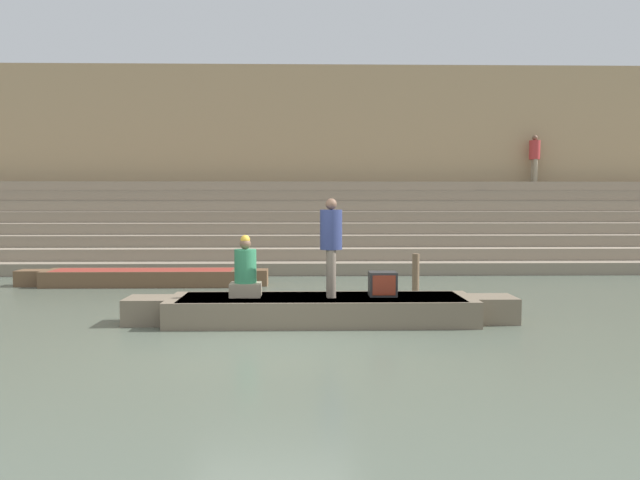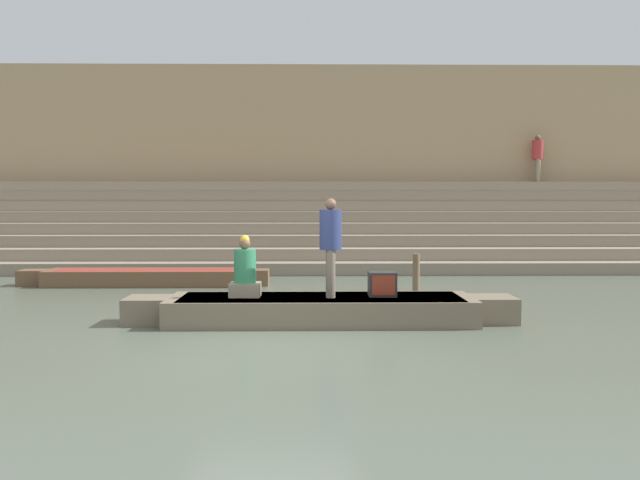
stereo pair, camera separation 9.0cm
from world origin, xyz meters
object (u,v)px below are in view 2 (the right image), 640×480
Objects in this scene: person_rowing at (245,273)px; moored_boat_shore at (145,277)px; person_on_steps at (537,155)px; tv_set at (382,284)px; mooring_post at (416,279)px; person_standing at (331,241)px; rowboat_main at (321,309)px.

moored_boat_shore is at bearing 105.46° from person_rowing.
tv_set is at bearing -139.72° from person_on_steps.
tv_set is 0.47× the size of mooring_post.
person_standing reaches higher than tv_set.
mooring_post reaches higher than rowboat_main.
rowboat_main is at bearing -174.71° from tv_set.
person_rowing is 2.24× the size of tv_set.
person_rowing is 2.37m from tv_set.
tv_set is 7.13m from moored_boat_shore.
person_standing is 1.57m from person_rowing.
person_standing is 14.50m from person_on_steps.
mooring_post is at bearing 59.77° from person_standing.
person_rowing is at bearing 175.64° from rowboat_main.
person_standing is 2.80m from mooring_post.
person_on_steps is (6.06, 10.01, 3.24)m from mooring_post.
moored_boat_shore is (-5.34, 4.71, -0.44)m from tv_set.
person_on_steps is at bearing 54.37° from rowboat_main.
mooring_post is at bearing 43.15° from rowboat_main.
person_standing is 1.59× the size of person_rowing.
person_standing reaches higher than person_rowing.
person_on_steps reaches higher than tv_set.
person_on_steps is at bearing 69.08° from person_standing.
person_on_steps is (6.96, 11.88, 3.09)m from tv_set.
mooring_post is (3.26, 1.90, -0.35)m from person_rowing.
person_on_steps is at bearing 26.31° from moored_boat_shore.
moored_boat_shore is 14.67m from person_on_steps.
person_rowing reaches higher than rowboat_main.
person_on_steps reaches higher than mooring_post.
mooring_post is (0.90, 1.87, -0.14)m from tv_set.
person_rowing is (-1.30, 0.06, 0.62)m from rowboat_main.
tv_set is at bearing -45.36° from moored_boat_shore.
moored_boat_shore is 6.86m from mooring_post.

